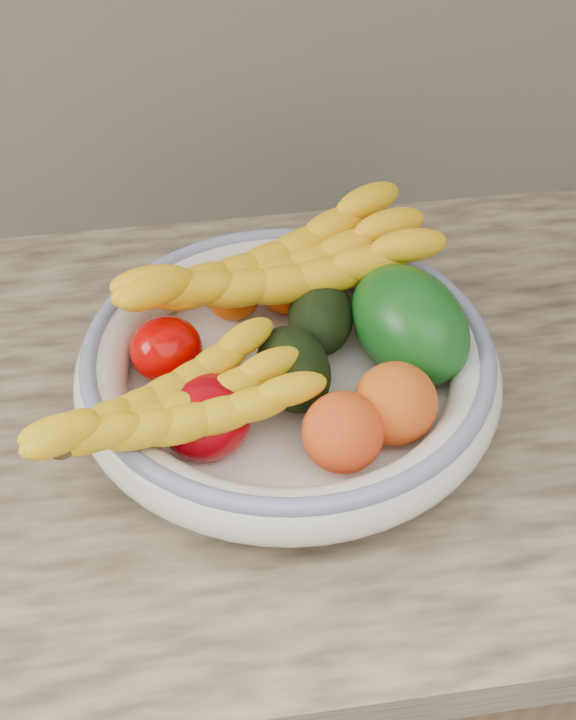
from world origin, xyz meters
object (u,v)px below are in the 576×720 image
Objects in this scene: fruit_bowl at (288,369)px; banana_bunch_back at (275,277)px; banana_bunch_front at (171,414)px; green_mango at (409,324)px.

fruit_bowl is 1.17× the size of banana_bunch_back.
banana_bunch_back is at bearing 32.20° from banana_bunch_front.
green_mango is at bearing 7.08° from fruit_bowl.
banana_bunch_back is at bearing 89.28° from fruit_bowl.
green_mango is (0.12, 0.01, 0.03)m from fruit_bowl.
banana_bunch_back is 1.25× the size of banana_bunch_front.
green_mango is 0.42× the size of banana_bunch_back.
fruit_bowl is at bearing -106.44° from banana_bunch_back.
green_mango reaches higher than banana_bunch_front.
banana_bunch_front is (-0.22, -0.09, 0.01)m from green_mango.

